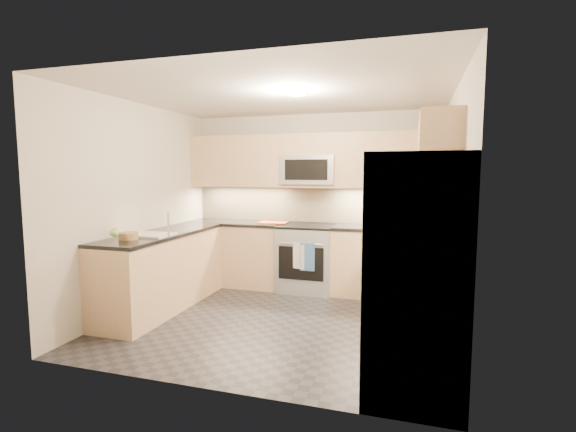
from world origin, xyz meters
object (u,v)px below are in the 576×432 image
object	(u,v)px
fruit_basket	(128,236)
utensil_bowl	(411,221)
cutting_board	(273,222)
microwave	(309,170)
gas_range	(307,258)
refrigerator	(416,275)

from	to	relation	value
fruit_basket	utensil_bowl	bearing A→B (deg)	32.83
utensil_bowl	cutting_board	xyz separation A→B (m)	(-1.90, -0.04, -0.08)
microwave	utensil_bowl	bearing A→B (deg)	-2.66
gas_range	microwave	xyz separation A→B (m)	(0.00, 0.12, 1.24)
gas_range	refrigerator	world-z (taller)	refrigerator
refrigerator	cutting_board	xyz separation A→B (m)	(-1.96, 2.44, 0.05)
refrigerator	utensil_bowl	xyz separation A→B (m)	(-0.06, 2.49, 0.13)
gas_range	utensil_bowl	xyz separation A→B (m)	(1.39, 0.06, 0.57)
microwave	refrigerator	xyz separation A→B (m)	(1.45, -2.55, -0.80)
utensil_bowl	cutting_board	bearing A→B (deg)	-178.65
gas_range	utensil_bowl	bearing A→B (deg)	2.47
gas_range	cutting_board	world-z (taller)	cutting_board
refrigerator	gas_range	bearing A→B (deg)	120.88
microwave	fruit_basket	distance (m)	2.60
gas_range	utensil_bowl	world-z (taller)	utensil_bowl
cutting_board	microwave	bearing A→B (deg)	12.14
gas_range	fruit_basket	size ratio (longest dim) A/B	4.43
refrigerator	cutting_board	size ratio (longest dim) A/B	4.48
gas_range	fruit_basket	distance (m)	2.45
utensil_bowl	cutting_board	distance (m)	1.91
microwave	fruit_basket	bearing A→B (deg)	-128.20
microwave	refrigerator	world-z (taller)	microwave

